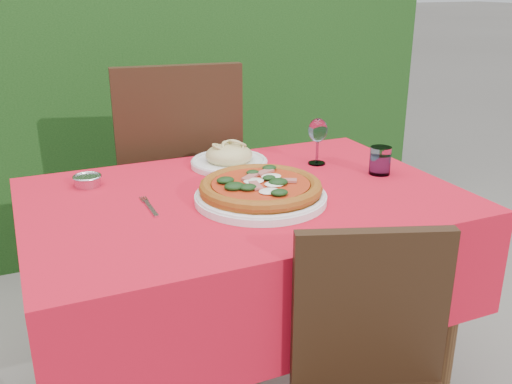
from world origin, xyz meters
name	(u,v)px	position (x,y,z in m)	size (l,w,h in m)	color
hedge	(128,68)	(0.00, 1.55, 0.92)	(3.20, 0.55, 1.78)	black
dining_table	(243,240)	(0.00, 0.00, 0.60)	(1.26, 0.86, 0.75)	#472D17
chair_far	(177,174)	(-0.01, 0.67, 0.61)	(0.53, 0.53, 1.06)	black
pizza_plate	(261,190)	(0.02, -0.07, 0.78)	(0.41, 0.41, 0.07)	white
pasta_plate	(229,158)	(0.06, 0.27, 0.77)	(0.26, 0.26, 0.07)	white
water_glass	(380,162)	(0.48, -0.01, 0.79)	(0.07, 0.07, 0.09)	silver
wine_glass	(318,132)	(0.35, 0.17, 0.86)	(0.07, 0.07, 0.16)	silver
fork	(151,208)	(-0.28, -0.01, 0.75)	(0.02, 0.17, 0.00)	silver
steel_ramekin	(88,181)	(-0.41, 0.26, 0.76)	(0.08, 0.08, 0.03)	#BBBBC2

